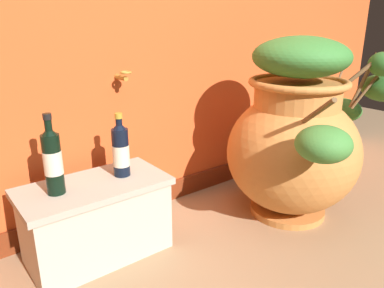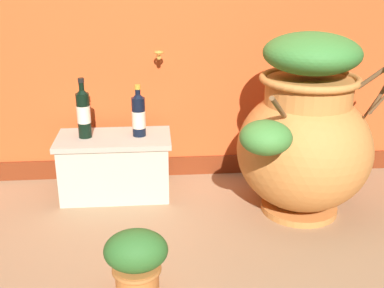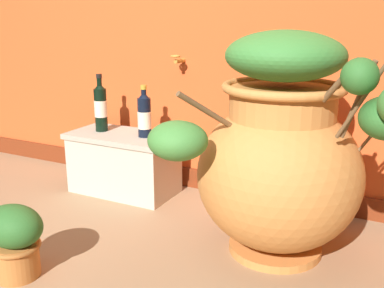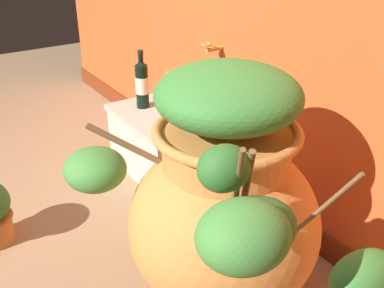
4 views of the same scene
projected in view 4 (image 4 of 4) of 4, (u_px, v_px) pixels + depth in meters
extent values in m
plane|color=#9E7A56|center=(38.00, 264.00, 2.06)|extent=(7.00, 7.00, 0.00)
cube|color=maroon|center=(234.00, 181.00, 2.58)|extent=(4.40, 0.02, 0.12)
cylinder|color=#B28433|center=(214.00, 49.00, 2.34)|extent=(0.02, 0.10, 0.02)
torus|color=#B28433|center=(206.00, 44.00, 2.30)|extent=(0.06, 0.06, 0.01)
ellipsoid|color=#CC7F3D|center=(224.00, 224.00, 1.73)|extent=(0.71, 0.71, 0.65)
cylinder|color=#CC7F3D|center=(226.00, 152.00, 1.60)|extent=(0.44, 0.44, 0.15)
torus|color=#CC7F3D|center=(227.00, 131.00, 1.56)|extent=(0.51, 0.51, 0.04)
cylinder|color=brown|center=(225.00, 161.00, 1.24)|extent=(0.15, 0.14, 0.18)
ellipsoid|color=#2D6628|center=(224.00, 168.00, 1.15)|extent=(0.12, 0.14, 0.12)
cylinder|color=brown|center=(321.00, 209.00, 1.33)|extent=(0.22, 0.03, 0.33)
ellipsoid|color=#387A33|center=(364.00, 277.00, 1.27)|extent=(0.14, 0.23, 0.14)
cylinder|color=brown|center=(246.00, 189.00, 1.24)|extent=(0.11, 0.07, 0.29)
ellipsoid|color=#2D6628|center=(254.00, 229.00, 1.15)|extent=(0.19, 0.24, 0.14)
cylinder|color=brown|center=(125.00, 144.00, 1.62)|extent=(0.15, 0.23, 0.18)
ellipsoid|color=#428438|center=(95.00, 169.00, 1.68)|extent=(0.23, 0.23, 0.15)
cylinder|color=brown|center=(237.00, 190.00, 1.18)|extent=(0.19, 0.14, 0.35)
ellipsoid|color=#428438|center=(243.00, 236.00, 1.03)|extent=(0.20, 0.22, 0.15)
ellipsoid|color=#387A33|center=(228.00, 95.00, 1.50)|extent=(0.49, 0.49, 0.21)
cube|color=beige|center=(156.00, 144.00, 2.71)|extent=(0.61, 0.32, 0.36)
cube|color=#AEA592|center=(155.00, 118.00, 2.64)|extent=(0.65, 0.34, 0.03)
cylinder|color=black|center=(170.00, 106.00, 2.47)|extent=(0.08, 0.08, 0.22)
cone|color=black|center=(169.00, 83.00, 2.42)|extent=(0.08, 0.08, 0.04)
cylinder|color=black|center=(169.00, 79.00, 2.41)|extent=(0.03, 0.03, 0.07)
cylinder|color=#B7932D|center=(169.00, 75.00, 2.40)|extent=(0.03, 0.03, 0.02)
cylinder|color=beige|center=(170.00, 108.00, 2.48)|extent=(0.08, 0.08, 0.10)
cylinder|color=black|center=(142.00, 86.00, 2.69)|extent=(0.07, 0.07, 0.25)
cone|color=black|center=(141.00, 63.00, 2.63)|extent=(0.07, 0.07, 0.04)
cylinder|color=black|center=(141.00, 58.00, 2.61)|extent=(0.03, 0.03, 0.09)
cylinder|color=black|center=(140.00, 52.00, 2.60)|extent=(0.03, 0.03, 0.02)
cylinder|color=beige|center=(142.00, 85.00, 2.69)|extent=(0.08, 0.08, 0.10)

